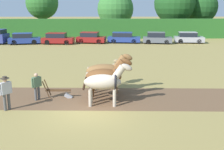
{
  "coord_description": "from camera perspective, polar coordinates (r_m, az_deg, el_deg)",
  "views": [
    {
      "loc": [
        0.96,
        -13.05,
        5.12
      ],
      "look_at": [
        1.33,
        3.11,
        1.1
      ],
      "focal_mm": 45.0,
      "sensor_mm": 36.0,
      "label": 1
    }
  ],
  "objects": [
    {
      "name": "draft_horse_lead_left",
      "position": [
        14.54,
        -1.48,
        -1.42
      ],
      "size": [
        2.66,
        0.92,
        2.32
      ],
      "rotation": [
        0.0,
        0.0,
        -0.04
      ],
      "color": "#B2A38E",
      "rests_on": "ground"
    },
    {
      "name": "hedgerow",
      "position": [
        45.01,
        -2.58,
        9.38
      ],
      "size": [
        64.96,
        1.21,
        3.07
      ],
      "primitive_type": "cube",
      "color": "#286023",
      "rests_on": "ground"
    },
    {
      "name": "draft_horse_trail_left",
      "position": [
        16.72,
        -1.14,
        0.84
      ],
      "size": [
        2.9,
        1.0,
        2.44
      ],
      "rotation": [
        0.0,
        0.0,
        -0.04
      ],
      "color": "brown",
      "rests_on": "ground"
    },
    {
      "name": "tree_far_left",
      "position": [
        50.68,
        -14.01,
        14.02
      ],
      "size": [
        5.48,
        5.48,
        8.28
      ],
      "color": "#423323",
      "rests_on": "ground"
    },
    {
      "name": "plow",
      "position": [
        16.2,
        -10.42,
        -3.51
      ],
      "size": [
        1.66,
        0.48,
        1.13
      ],
      "rotation": [
        0.0,
        0.0,
        -0.04
      ],
      "color": "#4C331E",
      "rests_on": "ground"
    },
    {
      "name": "draft_horse_lead_right",
      "position": [
        15.63,
        -1.31,
        -0.28
      ],
      "size": [
        2.76,
        1.03,
        2.36
      ],
      "rotation": [
        0.0,
        0.0,
        -0.04
      ],
      "color": "brown",
      "rests_on": "ground"
    },
    {
      "name": "tree_center",
      "position": [
        54.01,
        17.51,
        13.06
      ],
      "size": [
        6.13,
        6.13,
        7.93
      ],
      "color": "#423323",
      "rests_on": "ground"
    },
    {
      "name": "tree_left",
      "position": [
        51.63,
        0.71,
        13.26
      ],
      "size": [
        6.47,
        6.47,
        7.72
      ],
      "color": "#423323",
      "rests_on": "ground"
    },
    {
      "name": "farmer_beside_team",
      "position": [
        18.26,
        0.87,
        0.98
      ],
      "size": [
        0.47,
        0.53,
        1.73
      ],
      "rotation": [
        0.0,
        0.0,
        0.72
      ],
      "color": "#38332D",
      "rests_on": "ground"
    },
    {
      "name": "farmer_at_plow",
      "position": [
        15.97,
        -15.06,
        -1.94
      ],
      "size": [
        0.46,
        0.48,
        1.54
      ],
      "rotation": [
        0.0,
        0.0,
        -0.76
      ],
      "color": "#4C4C4C",
      "rests_on": "ground"
    },
    {
      "name": "parked_car_far_right",
      "position": [
        40.81,
        15.28,
        7.32
      ],
      "size": [
        4.18,
        2.24,
        1.54
      ],
      "rotation": [
        0.0,
        0.0,
        -0.12
      ],
      "color": "#9E9EA8",
      "rests_on": "ground"
    },
    {
      "name": "farmer_onlooker_left",
      "position": [
        14.86,
        -20.77,
        -2.95
      ],
      "size": [
        0.48,
        0.53,
        1.75
      ],
      "rotation": [
        0.0,
        0.0,
        -0.72
      ],
      "color": "#4C4C4C",
      "rests_on": "ground"
    },
    {
      "name": "parked_car_right",
      "position": [
        39.39,
        9.13,
        7.42
      ],
      "size": [
        4.15,
        2.39,
        1.58
      ],
      "rotation": [
        0.0,
        0.0,
        -0.16
      ],
      "color": "#565B66",
      "rests_on": "ground"
    },
    {
      "name": "ground_plane",
      "position": [
        14.05,
        -5.19,
        -7.47
      ],
      "size": [
        240.0,
        240.0,
        0.0
      ],
      "primitive_type": "plane",
      "color": "#998447"
    },
    {
      "name": "tree_center_left",
      "position": [
        50.76,
        12.62,
        14.06
      ],
      "size": [
        7.02,
        7.02,
        9.01
      ],
      "color": "#423323",
      "rests_on": "ground"
    },
    {
      "name": "parked_car_left",
      "position": [
        40.11,
        -17.43,
        7.05
      ],
      "size": [
        4.41,
        2.49,
        1.51
      ],
      "rotation": [
        0.0,
        0.0,
        0.17
      ],
      "color": "navy",
      "rests_on": "ground"
    },
    {
      "name": "parked_car_center_right",
      "position": [
        39.54,
        2.37,
        7.57
      ],
      "size": [
        4.69,
        2.34,
        1.49
      ],
      "rotation": [
        0.0,
        0.0,
        -0.13
      ],
      "color": "navy",
      "rests_on": "ground"
    },
    {
      "name": "parked_car_center",
      "position": [
        39.4,
        -4.34,
        7.55
      ],
      "size": [
        4.23,
        2.49,
        1.54
      ],
      "rotation": [
        0.0,
        0.0,
        -0.17
      ],
      "color": "maroon",
      "rests_on": "ground"
    },
    {
      "name": "parked_car_center_left",
      "position": [
        39.1,
        -10.98,
        7.28
      ],
      "size": [
        4.35,
        2.12,
        1.53
      ],
      "rotation": [
        0.0,
        0.0,
        -0.07
      ],
      "color": "maroon",
      "rests_on": "ground"
    },
    {
      "name": "plowed_furrow_strip",
      "position": [
        16.94,
        -18.43,
        -4.36
      ],
      "size": [
        32.55,
        5.31,
        0.01
      ],
      "primitive_type": "cube",
      "rotation": [
        0.0,
        0.0,
        -0.04
      ],
      "color": "brown",
      "rests_on": "ground"
    }
  ]
}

